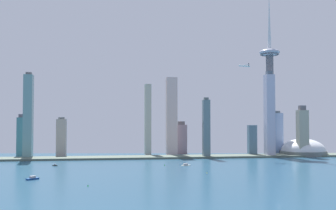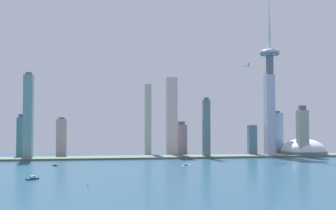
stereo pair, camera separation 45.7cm
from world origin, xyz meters
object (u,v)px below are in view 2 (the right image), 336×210
Objects in this scene: skyscraper_7 at (172,116)px; airplane at (244,66)px; skyscraper_8 at (181,139)px; observation_tower at (270,80)px; skyscraper_1 at (206,128)px; skyscraper_3 at (148,119)px; skyscraper_2 at (269,115)px; skyscraper_5 at (276,133)px; channel_buoy_1 at (207,173)px; skyscraper_9 at (288,133)px; boat_2 at (32,178)px; skyscraper_6 at (21,137)px; channel_buoy_2 at (165,165)px; skyscraper_4 at (28,116)px; skyscraper_11 at (303,132)px; stadium_dome at (303,151)px; channel_buoy_0 at (88,185)px; boat_3 at (186,165)px; boat_0 at (55,165)px; skyscraper_10 at (252,140)px; skyscraper_0 at (61,137)px.

skyscraper_7 is 6.25× the size of airplane.
observation_tower is at bearing -19.88° from skyscraper_8.
skyscraper_1 is 0.78× the size of skyscraper_3.
skyscraper_2 reaches higher than skyscraper_5.
observation_tower reaches higher than channel_buoy_1.
skyscraper_3 is 339.15m from skyscraper_9.
boat_2 is at bearing -146.13° from skyscraper_2.
skyscraper_7 is at bearing -49.14° from airplane.
skyscraper_8 is at bearing 5.92° from skyscraper_6.
skyscraper_8 reaches higher than boat_2.
skyscraper_5 is 35.84× the size of channel_buoy_2.
skyscraper_6 is (-21.67, 43.60, -42.82)m from skyscraper_4.
skyscraper_3 is 341.37m from skyscraper_11.
skyscraper_3 is 79.85× the size of channel_buoy_1.
skyscraper_7 is at bearing 169.55° from stadium_dome.
skyscraper_3 is 80.67× the size of channel_buoy_0.
airplane is at bearing -5.07° from skyscraper_4.
channel_buoy_0 is 0.07× the size of airplane.
boat_3 is (-300.82, -177.44, -7.84)m from stadium_dome.
boat_3 is 0.62× the size of airplane.
skyscraper_8 reaches higher than boat_0.
skyscraper_7 is 10.08× the size of boat_3.
skyscraper_5 is 56.93m from skyscraper_9.
boat_2 is (-270.20, -404.29, -33.62)m from skyscraper_8.
skyscraper_10 reaches higher than channel_buoy_1.
skyscraper_2 is at bearing 44.57° from channel_buoy_0.
skyscraper_11 is at bearing -3.78° from skyscraper_4.
channel_buoy_2 is at bearing -49.79° from skyscraper_0.
skyscraper_2 is 210.32m from skyscraper_8.
skyscraper_8 is 4.73× the size of boat_2.
skyscraper_5 is 11.44× the size of boat_0.
skyscraper_2 is 79.97m from skyscraper_11.
channel_buoy_1 is at bearing 41.85° from airplane.
skyscraper_8 is at bearing 71.11° from boat_0.
stadium_dome reaches higher than channel_buoy_1.
skyscraper_5 is (23.51, 23.86, -121.31)m from observation_tower.
skyscraper_1 is at bearing -44.52° from skyscraper_3.
skyscraper_8 is 8.67× the size of boat_0.
skyscraper_10 is at bearing 39.12° from channel_buoy_2.
boat_3 reaches higher than boat_0.
skyscraper_2 is 527.63m from channel_buoy_0.
airplane is at bearing 48.62° from channel_buoy_0.
skyscraper_6 is 387.87m from boat_3.
skyscraper_3 is 0.92× the size of skyscraper_4.
stadium_dome is 0.63× the size of skyscraper_3.
skyscraper_6 is 466.12m from channel_buoy_1.
stadium_dome is 0.55× the size of skyscraper_2.
skyscraper_6 is at bearing -179.77° from skyscraper_7.
observation_tower is 4.08× the size of skyscraper_6.
skyscraper_3 is 261.68m from skyscraper_4.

